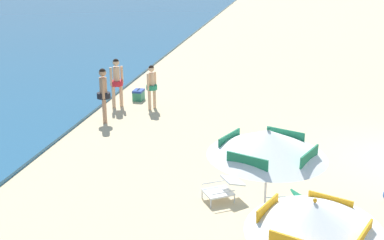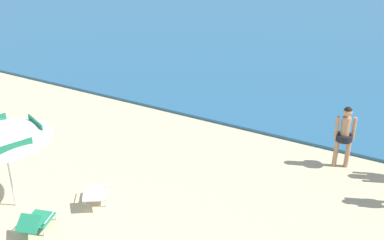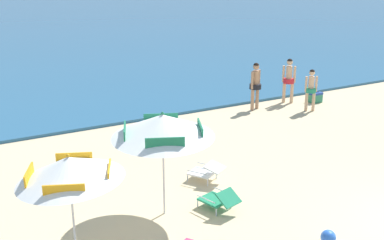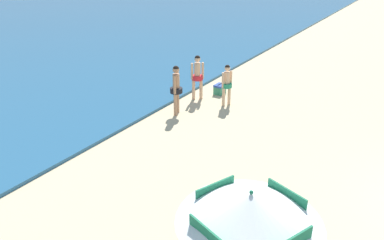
{
  "view_description": "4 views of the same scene",
  "coord_description": "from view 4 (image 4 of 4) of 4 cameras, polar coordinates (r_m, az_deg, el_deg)",
  "views": [
    {
      "loc": [
        -13.4,
        3.3,
        5.27
      ],
      "look_at": [
        -0.9,
        5.73,
        1.1
      ],
      "focal_mm": 47.92,
      "sensor_mm": 36.0,
      "label": 1
    },
    {
      "loc": [
        3.57,
        -2.83,
        7.04
      ],
      "look_at": [
        -2.1,
        7.65,
        1.16
      ],
      "focal_mm": 45.64,
      "sensor_mm": 36.0,
      "label": 2
    },
    {
      "loc": [
        -8.81,
        -5.01,
        5.25
      ],
      "look_at": [
        -2.14,
        7.06,
        0.77
      ],
      "focal_mm": 45.34,
      "sensor_mm": 36.0,
      "label": 3
    },
    {
      "loc": [
        -9.13,
        1.92,
        5.45
      ],
      "look_at": [
        0.13,
        7.54,
        0.7
      ],
      "focal_mm": 36.6,
      "sensor_mm": 36.0,
      "label": 4
    }
  ],
  "objects": [
    {
      "name": "lounge_chair_beside_umbrella",
      "position": [
        8.39,
        6.01,
        -14.55
      ],
      "size": [
        0.9,
        1.0,
        0.5
      ],
      "color": "white",
      "rests_on": "ground"
    },
    {
      "name": "beach_umbrella_striped_main",
      "position": [
        5.81,
        8.48,
        -12.65
      ],
      "size": [
        3.09,
        3.09,
        2.34
      ],
      "color": "silver",
      "rests_on": "ground"
    },
    {
      "name": "cooler_box",
      "position": [
        16.05,
        4.07,
        4.53
      ],
      "size": [
        0.5,
        0.36,
        0.43
      ],
      "color": "#2D7F5B",
      "rests_on": "ground"
    },
    {
      "name": "person_standing_beside",
      "position": [
        15.18,
        0.79,
        6.69
      ],
      "size": [
        0.43,
        0.43,
        1.75
      ],
      "color": "#D8A87F",
      "rests_on": "ground"
    },
    {
      "name": "person_standing_near_shore",
      "position": [
        14.63,
        5.1,
        5.5
      ],
      "size": [
        0.44,
        0.39,
        1.58
      ],
      "color": "#D8A87F",
      "rests_on": "ground"
    },
    {
      "name": "person_wading_in",
      "position": [
        13.74,
        -2.32,
        4.89
      ],
      "size": [
        0.5,
        0.44,
        1.78
      ],
      "color": "tan",
      "rests_on": "ground"
    }
  ]
}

